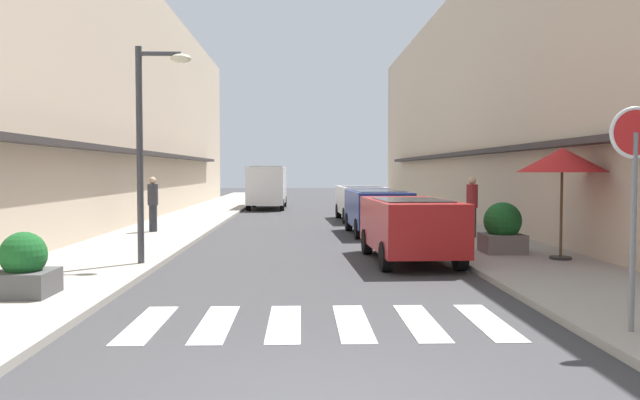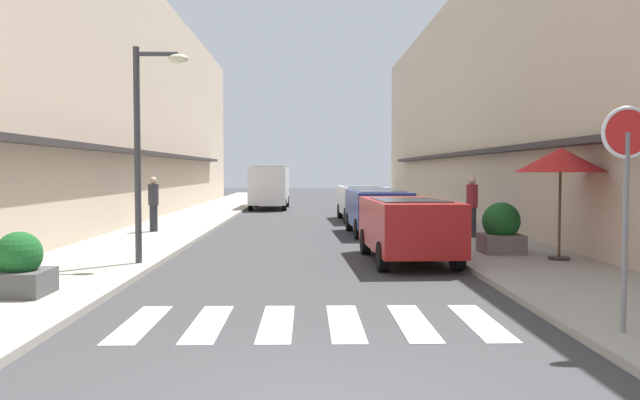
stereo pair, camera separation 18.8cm
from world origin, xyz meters
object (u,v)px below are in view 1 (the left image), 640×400
planter_midblock (502,229)px  delivery_van (267,184)px  parked_car_near (410,223)px  planter_corner (24,268)px  parked_car_mid (377,207)px  parked_car_far (361,199)px  round_street_sign (635,159)px  street_lamp (149,129)px  cafe_umbrella (562,161)px  pedestrian_walking_near (153,203)px  pedestrian_walking_far (472,205)px

planter_midblock → delivery_van: bearing=108.7°
parked_car_near → planter_corner: size_ratio=4.20×
planter_corner → parked_car_near: bearing=32.1°
parked_car_mid → parked_car_far: (0.00, 5.86, 0.00)m
delivery_van → planter_midblock: delivery_van is taller
parked_car_near → round_street_sign: size_ratio=1.55×
parked_car_near → street_lamp: street_lamp is taller
round_street_sign → planter_corner: (-8.57, 2.52, -1.69)m
round_street_sign → cafe_umbrella: round_street_sign is taller
planter_corner → planter_midblock: 10.66m
parked_car_mid → delivery_van: size_ratio=0.77×
delivery_van → cafe_umbrella: (7.77, -21.28, 0.94)m
cafe_umbrella → pedestrian_walking_near: cafe_umbrella is taller
parked_car_near → parked_car_far: same height
parked_car_near → pedestrian_walking_far: 5.11m
delivery_van → cafe_umbrella: size_ratio=2.15×
parked_car_far → cafe_umbrella: (3.36, -12.65, 1.43)m
pedestrian_walking_far → round_street_sign: bearing=-93.0°
delivery_van → parked_car_near: bearing=-78.0°
parked_car_far → delivery_van: size_ratio=0.84×
parked_car_near → planter_midblock: (2.40, 0.70, -0.22)m
parked_car_mid → street_lamp: size_ratio=0.89×
planter_corner → parked_car_far: bearing=67.1°
parked_car_near → delivery_van: delivery_van is taller
parked_car_mid → planter_midblock: parked_car_mid is taller
planter_corner → planter_midblock: planter_midblock is taller
pedestrian_walking_near → parked_car_far: bearing=-137.3°
street_lamp → cafe_umbrella: street_lamp is taller
cafe_umbrella → parked_car_far: bearing=104.9°
parked_car_mid → cafe_umbrella: (3.36, -6.79, 1.43)m
planter_midblock → round_street_sign: bearing=-96.1°
parked_car_mid → parked_car_far: 5.86m
planter_corner → pedestrian_walking_near: bearing=92.3°
round_street_sign → cafe_umbrella: (1.76, 6.41, 0.08)m
parked_car_far → pedestrian_walking_far: pedestrian_walking_far is taller
delivery_van → street_lamp: size_ratio=1.16×
parked_car_far → street_lamp: size_ratio=0.97×
parked_car_mid → cafe_umbrella: bearing=-63.7°
street_lamp → pedestrian_walking_near: street_lamp is taller
planter_midblock → pedestrian_walking_far: (0.24, 3.67, 0.39)m
parked_car_far → cafe_umbrella: size_ratio=1.80×
delivery_van → pedestrian_walking_near: delivery_van is taller
street_lamp → pedestrian_walking_far: (8.44, 5.18, -1.93)m
planter_corner → pedestrian_walking_far: (9.61, 8.75, 0.52)m
planter_corner → pedestrian_walking_far: 13.01m
cafe_umbrella → pedestrian_walking_near: 12.82m
parked_car_near → pedestrian_walking_near: (-7.40, 6.36, 0.16)m
parked_car_near → planter_corner: parked_car_near is taller
parked_car_near → street_lamp: 6.21m
street_lamp → pedestrian_walking_far: 10.08m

